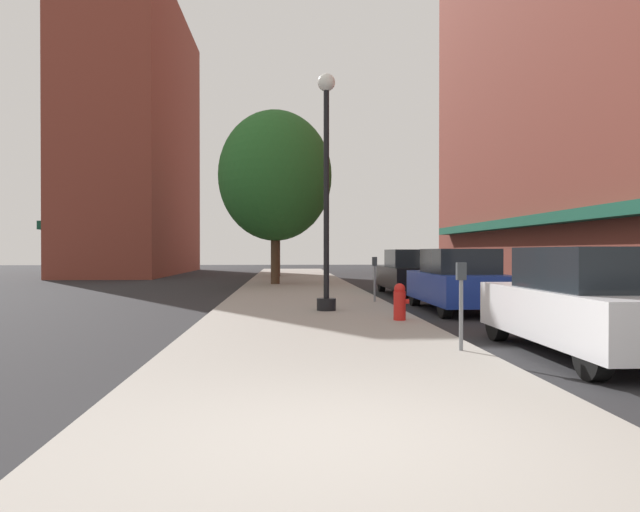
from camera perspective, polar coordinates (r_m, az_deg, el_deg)
ground_plane at (r=22.97m, az=8.05°, el=-3.51°), size 90.00×90.00×0.00m
sidewalk_slab at (r=23.51m, az=-2.06°, el=-3.27°), size 4.80×50.00×0.12m
building_right_brick at (r=32.47m, az=27.10°, el=19.52°), size 6.80×40.00×24.49m
building_far_background at (r=43.46m, az=-17.61°, el=10.81°), size 6.80×18.00×18.85m
lamppost at (r=14.41m, az=0.63°, el=6.87°), size 0.48×0.48×5.90m
fire_hydrant at (r=12.47m, az=7.91°, el=-4.49°), size 0.33×0.26×0.79m
parking_meter_near at (r=16.96m, az=5.43°, el=-1.72°), size 0.14×0.09×1.31m
parking_meter_far at (r=8.83m, az=13.81°, el=-3.75°), size 0.14×0.09×1.31m
tree_near at (r=34.56m, az=-4.31°, el=6.53°), size 4.56×4.56×7.76m
tree_mid at (r=26.27m, az=-4.47°, el=7.91°), size 5.11×5.11×7.83m
car_white at (r=9.60m, az=25.02°, el=-4.29°), size 1.80×4.30×1.66m
car_blue at (r=15.70m, az=13.47°, el=-2.42°), size 1.80×4.30×1.66m
car_black at (r=21.35m, az=8.91°, el=-1.65°), size 1.80×4.30×1.66m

